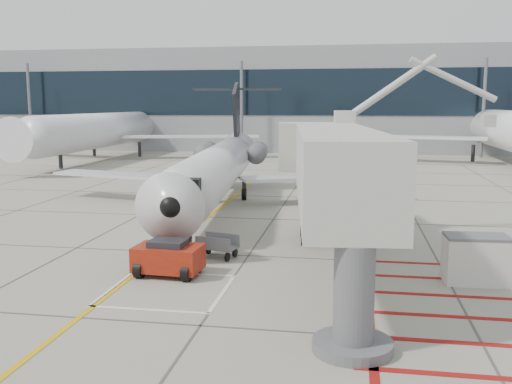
# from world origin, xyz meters

# --- Properties ---
(ground_plane) EXTENTS (260.00, 260.00, 0.00)m
(ground_plane) POSITION_xyz_m (0.00, 0.00, 0.00)
(ground_plane) COLOR #9F9A89
(ground_plane) RESTS_ON ground
(regional_jet) EXTENTS (27.30, 33.02, 8.07)m
(regional_jet) POSITION_xyz_m (-3.86, 12.84, 4.03)
(regional_jet) COLOR silver
(regional_jet) RESTS_ON ground_plane
(jet_bridge) EXTENTS (10.86, 19.57, 7.48)m
(jet_bridge) POSITION_xyz_m (3.77, 1.37, 3.74)
(jet_bridge) COLOR beige
(jet_bridge) RESTS_ON ground_plane
(pushback_tug) EXTENTS (2.60, 1.72, 1.47)m
(pushback_tug) POSITION_xyz_m (-2.52, 0.72, 0.73)
(pushback_tug) COLOR maroon
(pushback_tug) RESTS_ON ground_plane
(baggage_cart) EXTENTS (1.81, 1.36, 1.02)m
(baggage_cart) POSITION_xyz_m (-1.24, 3.50, 0.51)
(baggage_cart) COLOR slate
(baggage_cart) RESTS_ON ground_plane
(ground_power_unit) EXTENTS (2.31, 1.43, 1.78)m
(ground_power_unit) POSITION_xyz_m (8.92, 1.70, 0.89)
(ground_power_unit) COLOR silver
(ground_power_unit) RESTS_ON ground_plane
(cone_nose) EXTENTS (0.36, 0.36, 0.50)m
(cone_nose) POSITION_xyz_m (-1.43, 4.92, 0.25)
(cone_nose) COLOR #DF450B
(cone_nose) RESTS_ON ground_plane
(cone_side) EXTENTS (0.33, 0.33, 0.45)m
(cone_side) POSITION_xyz_m (3.07, 6.67, 0.23)
(cone_side) COLOR #F2470C
(cone_side) RESTS_ON ground_plane
(terminal_building) EXTENTS (180.00, 28.00, 14.00)m
(terminal_building) POSITION_xyz_m (10.00, 70.00, 7.00)
(terminal_building) COLOR gray
(terminal_building) RESTS_ON ground_plane
(terminal_glass_band) EXTENTS (180.00, 0.10, 6.00)m
(terminal_glass_band) POSITION_xyz_m (10.00, 55.95, 8.00)
(terminal_glass_band) COLOR black
(terminal_glass_band) RESTS_ON ground_plane
(bg_aircraft_b) EXTENTS (36.27, 40.31, 12.09)m
(bg_aircraft_b) POSITION_xyz_m (-24.85, 46.00, 6.05)
(bg_aircraft_b) COLOR silver
(bg_aircraft_b) RESTS_ON ground_plane
(bg_aircraft_c) EXTENTS (38.74, 43.05, 12.91)m
(bg_aircraft_c) POSITION_xyz_m (21.13, 46.00, 6.46)
(bg_aircraft_c) COLOR silver
(bg_aircraft_c) RESTS_ON ground_plane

